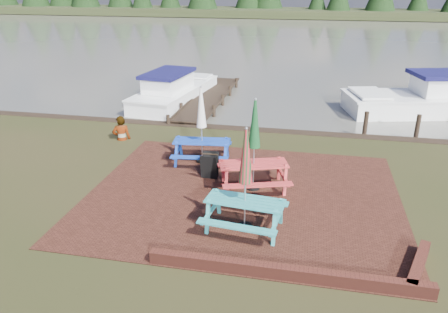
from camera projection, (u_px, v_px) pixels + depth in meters
ground at (237, 212)px, 11.92m from camera, size 120.00×120.00×0.00m
paving at (243, 195)px, 12.82m from camera, size 9.00×7.50×0.02m
brick_wall at (317, 271)px, 9.27m from camera, size 6.21×1.79×0.30m
water at (299, 39)px, 45.43m from camera, size 120.00×60.00×0.02m
picnic_table_teal at (245, 196)px, 10.76m from camera, size 2.13×1.94×2.70m
picnic_table_red at (254, 159)px, 12.84m from camera, size 2.46×2.31×2.79m
picnic_table_blue at (202, 137)px, 14.75m from camera, size 2.09×1.91×2.65m
chalkboard at (210, 166)px, 13.76m from camera, size 0.52×0.49×0.84m
jetty at (209, 98)px, 22.74m from camera, size 1.76×9.08×1.00m
boat_jetty at (174, 92)px, 22.75m from camera, size 3.15×6.95×1.94m
boat_near at (434, 100)px, 21.03m from camera, size 8.46×4.60×2.17m
person at (120, 116)px, 16.84m from camera, size 0.82×0.68×1.93m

